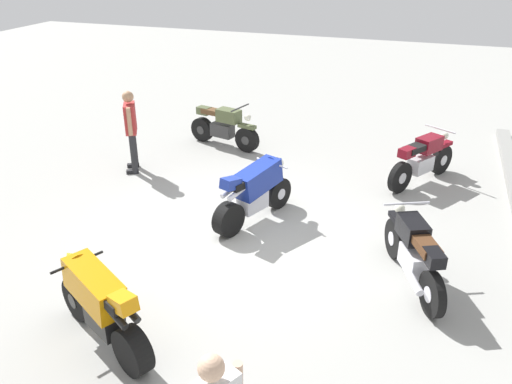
# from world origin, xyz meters

# --- Properties ---
(ground_plane) EXTENTS (40.00, 40.00, 0.00)m
(ground_plane) POSITION_xyz_m (0.00, 0.00, 0.00)
(ground_plane) COLOR #9E9E99
(motorcycle_blue_sportbike) EXTENTS (1.88, 0.97, 1.14)m
(motorcycle_blue_sportbike) POSITION_xyz_m (-0.61, 0.02, 0.59)
(motorcycle_blue_sportbike) COLOR black
(motorcycle_blue_sportbike) RESTS_ON ground
(motorcycle_orange_sportbike) EXTENTS (1.08, 1.83, 1.14)m
(motorcycle_orange_sportbike) POSITION_xyz_m (3.00, -0.73, 0.59)
(motorcycle_orange_sportbike) COLOR black
(motorcycle_orange_sportbike) RESTS_ON ground
(motorcycle_maroon_cruiser) EXTENTS (1.85, 1.19, 1.09)m
(motorcycle_maroon_cruiser) POSITION_xyz_m (-3.26, 2.74, 0.52)
(motorcycle_maroon_cruiser) COLOR black
(motorcycle_maroon_cruiser) RESTS_ON ground
(motorcycle_olive_vintage) EXTENTS (0.85, 1.93, 1.07)m
(motorcycle_olive_vintage) POSITION_xyz_m (-3.89, -1.93, 0.49)
(motorcycle_olive_vintage) COLOR black
(motorcycle_olive_vintage) RESTS_ON ground
(motorcycle_black_cruiser) EXTENTS (1.94, 1.03, 1.09)m
(motorcycle_black_cruiser) POSITION_xyz_m (0.44, 2.82, 0.52)
(motorcycle_black_cruiser) COLOR black
(motorcycle_black_cruiser) RESTS_ON ground
(person_in_red_shirt) EXTENTS (0.63, 0.49, 1.77)m
(person_in_red_shirt) POSITION_xyz_m (-1.88, -3.21, 1.02)
(person_in_red_shirt) COLOR #262628
(person_in_red_shirt) RESTS_ON ground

